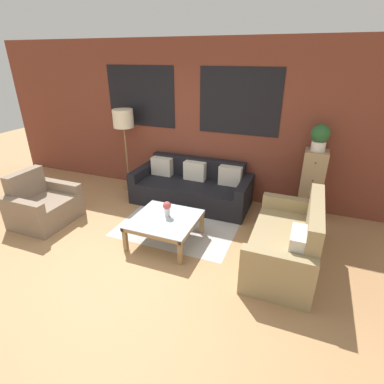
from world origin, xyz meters
The scene contains 11 objects.
ground_plane centered at (0.00, 0.00, 0.00)m, with size 16.00×16.00×0.00m, color #AD7F51.
wall_back_brick centered at (0.00, 2.44, 1.41)m, with size 8.40×0.09×2.80m.
rug centered at (0.39, 1.20, 0.00)m, with size 1.85×1.64×0.00m.
couch_dark centered at (0.27, 1.95, 0.28)m, with size 2.13×0.88×0.78m.
settee_vintage centered at (2.08, 0.71, 0.31)m, with size 0.80×1.60×0.92m.
armchair_corner centered at (-1.73, 0.40, 0.28)m, with size 0.80×0.93×0.84m.
coffee_table centered at (0.39, 0.61, 0.33)m, with size 0.91×0.91×0.38m.
floor_lamp centered at (-1.18, 2.08, 1.37)m, with size 0.39×0.39×1.60m.
drawer_cabinet centered at (2.29, 2.18, 0.58)m, with size 0.36×0.38×1.16m.
potted_plant centered at (2.29, 2.18, 1.38)m, with size 0.28×0.28×0.41m.
flower_vase centered at (0.39, 0.68, 0.52)m, with size 0.12×0.12×0.23m.
Camera 1 is at (2.13, -2.73, 2.52)m, focal length 28.00 mm.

